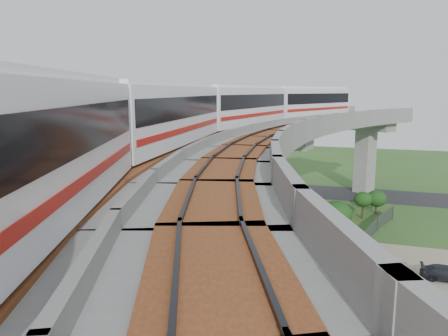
{
  "coord_description": "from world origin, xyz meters",
  "views": [
    {
      "loc": [
        8.98,
        -29.05,
        13.6
      ],
      "look_at": [
        -1.62,
        3.55,
        7.5
      ],
      "focal_mm": 35.0,
      "sensor_mm": 36.0,
      "label": 1
    }
  ],
  "objects": [
    {
      "name": "tree_1",
      "position": [
        9.13,
        18.69,
        2.12
      ],
      "size": [
        1.91,
        1.91,
        2.94
      ],
      "color": "#382314",
      "rests_on": "ground"
    },
    {
      "name": "tree_3",
      "position": [
        6.59,
        5.58,
        2.5
      ],
      "size": [
        2.36,
        2.36,
        3.51
      ],
      "color": "#382314",
      "rests_on": "ground"
    },
    {
      "name": "metro_train",
      "position": [
        0.35,
        0.34,
        12.31
      ],
      "size": [
        10.71,
        61.34,
        3.64
      ],
      "color": "white",
      "rests_on": "ground"
    },
    {
      "name": "ground",
      "position": [
        0.0,
        0.0,
        0.0
      ],
      "size": [
        160.0,
        160.0,
        0.0
      ],
      "primitive_type": "plane",
      "color": "#2F5321",
      "rests_on": "ground"
    },
    {
      "name": "car_white",
      "position": [
        9.56,
        -3.75,
        0.71
      ],
      "size": [
        3.49,
        4.14,
        1.34
      ],
      "primitive_type": "imported",
      "rotation": [
        0.0,
        0.0,
        0.59
      ],
      "color": "white",
      "rests_on": "dirt_lot"
    },
    {
      "name": "tree_5",
      "position": [
        7.96,
        -8.46,
        2.2
      ],
      "size": [
        2.64,
        2.64,
        3.32
      ],
      "color": "#382314",
      "rests_on": "ground"
    },
    {
      "name": "tree_2",
      "position": [
        6.88,
        10.54,
        2.54
      ],
      "size": [
        2.78,
        2.78,
        3.72
      ],
      "color": "#382314",
      "rests_on": "ground"
    },
    {
      "name": "asphalt_road",
      "position": [
        0.0,
        30.0,
        0.01
      ],
      "size": [
        60.0,
        8.0,
        0.03
      ],
      "primitive_type": "cube",
      "color": "#232326",
      "rests_on": "ground"
    },
    {
      "name": "tree_4",
      "position": [
        7.22,
        -1.5,
        2.58
      ],
      "size": [
        2.77,
        2.77,
        3.76
      ],
      "color": "#382314",
      "rests_on": "ground"
    },
    {
      "name": "fence",
      "position": [
        9.75,
        0.0,
        0.75
      ],
      "size": [
        3.87,
        38.73,
        1.5
      ],
      "color": "#2D382D",
      "rests_on": "ground"
    },
    {
      "name": "dirt_lot",
      "position": [
        14.0,
        -2.0,
        0.02
      ],
      "size": [
        18.0,
        26.0,
        0.04
      ],
      "primitive_type": "cube",
      "color": "#7E755C",
      "rests_on": "ground"
    },
    {
      "name": "viaduct",
      "position": [
        3.84,
        0.0,
        9.05
      ],
      "size": [
        19.58,
        73.98,
        11.4
      ],
      "color": "#99968E",
      "rests_on": "ground"
    },
    {
      "name": "tree_0",
      "position": [
        10.56,
        21.32,
        1.7
      ],
      "size": [
        2.2,
        2.2,
        2.64
      ],
      "color": "#382314",
      "rests_on": "ground"
    },
    {
      "name": "car_dark",
      "position": [
        15.15,
        4.2,
        0.56
      ],
      "size": [
        3.61,
        1.5,
        1.04
      ],
      "primitive_type": "imported",
      "rotation": [
        0.0,
        0.0,
        1.56
      ],
      "color": "black",
      "rests_on": "dirt_lot"
    }
  ]
}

